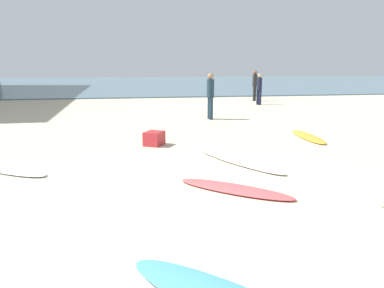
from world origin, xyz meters
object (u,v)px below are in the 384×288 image
at_px(beachgoer_mid, 255,84).
at_px(surfboard_3, 239,161).
at_px(beachgoer_far, 259,88).
at_px(surfboard_0, 308,137).
at_px(beach_cooler, 154,138).
at_px(beachgoer_near, 210,94).
at_px(surfboard_1, 2,167).
at_px(surfboard_5, 235,189).

bearing_deg(beachgoer_mid, surfboard_3, -166.74).
bearing_deg(beachgoer_far, beachgoer_mid, -31.24).
height_order(surfboard_0, beach_cooler, beach_cooler).
bearing_deg(beachgoer_near, beachgoer_mid, -40.78).
bearing_deg(surfboard_1, surfboard_3, 124.88).
distance_m(beachgoer_mid, beachgoer_far, 2.17).
bearing_deg(surfboard_0, surfboard_3, 43.52).
bearing_deg(surfboard_5, surfboard_3, 20.33).
relative_size(surfboard_3, beachgoer_near, 1.47).
xyz_separation_m(beachgoer_mid, beach_cooler, (-6.64, -11.20, -0.81)).
bearing_deg(beachgoer_near, surfboard_0, -163.23).
bearing_deg(beachgoer_mid, surfboard_5, -166.55).
bearing_deg(beachgoer_far, surfboard_1, 120.77).
bearing_deg(beachgoer_far, surfboard_5, 140.29).
bearing_deg(beachgoer_mid, beachgoer_far, -159.22).
bearing_deg(beach_cooler, surfboard_3, -50.09).
bearing_deg(surfboard_5, surfboard_0, -0.77).
bearing_deg(beach_cooler, beachgoer_near, 60.43).
bearing_deg(surfboard_5, beach_cooler, 55.25).
relative_size(beachgoer_far, beach_cooler, 3.25).
distance_m(surfboard_3, surfboard_5, 1.86).
bearing_deg(surfboard_0, beachgoer_near, -59.60).
height_order(surfboard_3, beachgoer_mid, beachgoer_mid).
height_order(beachgoer_mid, beach_cooler, beachgoer_mid).
bearing_deg(beach_cooler, beachgoer_far, 55.88).
bearing_deg(surfboard_0, surfboard_5, 54.28).
height_order(surfboard_5, beachgoer_mid, beachgoer_mid).
distance_m(surfboard_1, surfboard_3, 4.92).
distance_m(surfboard_3, beachgoer_near, 6.49).
bearing_deg(beachgoer_far, surfboard_0, 151.00).
relative_size(beachgoer_near, beachgoer_far, 1.08).
relative_size(surfboard_1, beachgoer_mid, 1.45).
relative_size(surfboard_5, beachgoer_mid, 1.16).
distance_m(surfboard_0, beachgoer_far, 9.03).
bearing_deg(beachgoer_near, surfboard_3, 163.68).
relative_size(surfboard_1, beachgoer_near, 1.45).
height_order(surfboard_1, surfboard_3, surfboard_3).
height_order(surfboard_5, beach_cooler, beach_cooler).
xyz_separation_m(surfboard_5, beachgoer_mid, (5.55, 14.99, 0.95)).
xyz_separation_m(surfboard_3, surfboard_5, (-0.60, -1.76, -0.00)).
distance_m(beachgoer_near, beach_cooler, 5.06).
bearing_deg(surfboard_0, beach_cooler, 7.44).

